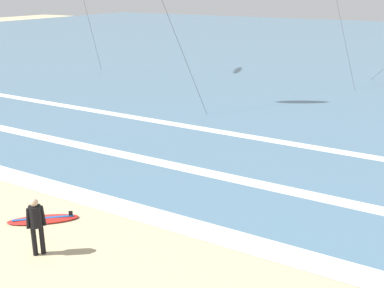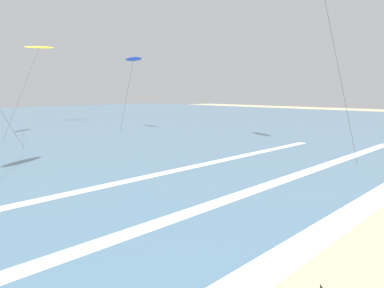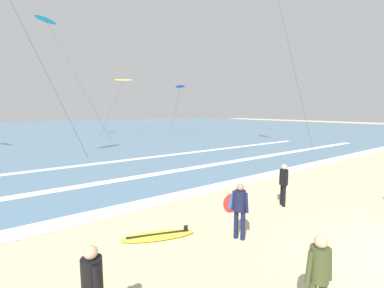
# 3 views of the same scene
# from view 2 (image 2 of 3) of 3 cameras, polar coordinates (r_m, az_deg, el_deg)

# --- Properties ---
(wave_foam_shoreline) EXTENTS (50.61, 0.99, 0.01)m
(wave_foam_shoreline) POSITION_cam_2_polar(r_m,az_deg,el_deg) (8.02, 7.80, -21.73)
(wave_foam_shoreline) COLOR white
(wave_foam_shoreline) RESTS_ON ocean_surface
(wave_foam_mid_break) EXTENTS (50.29, 0.67, 0.01)m
(wave_foam_mid_break) POSITION_cam_2_polar(r_m,az_deg,el_deg) (10.06, -15.42, -15.42)
(wave_foam_mid_break) COLOR white
(wave_foam_mid_break) RESTS_ON ocean_surface
(wave_foam_outer_break) EXTENTS (36.91, 0.61, 0.01)m
(wave_foam_outer_break) POSITION_cam_2_polar(r_m,az_deg,el_deg) (15.51, -15.48, -6.87)
(wave_foam_outer_break) COLOR white
(wave_foam_outer_break) RESTS_ON ocean_surface
(kite_blue_high_left) EXTENTS (1.36, 4.07, 7.30)m
(kite_blue_high_left) POSITION_cam_2_polar(r_m,az_deg,el_deg) (35.72, -9.38, 13.23)
(kite_blue_high_left) COLOR blue
(kite_blue_high_left) RESTS_ON ground
(kite_yellow_far_left) EXTENTS (9.82, 12.21, 9.24)m
(kite_yellow_far_left) POSITION_cam_2_polar(r_m,az_deg,el_deg) (45.73, -23.31, 13.97)
(kite_yellow_far_left) COLOR yellow
(kite_yellow_far_left) RESTS_ON ground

